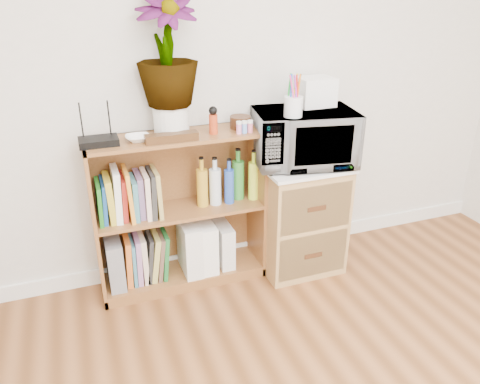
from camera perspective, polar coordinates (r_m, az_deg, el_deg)
skirting_board at (r=3.21m, az=-1.37°, el=-7.22°), size 4.00×0.02×0.10m
bookshelf at (r=2.80m, az=-7.32°, el=-2.46°), size 1.00×0.30×0.95m
wicker_unit at (r=3.03m, az=7.10°, el=-2.97°), size 0.50×0.45×0.70m
microwave at (r=2.81m, az=7.75°, el=6.60°), size 0.64×0.49×0.32m
pen_cup at (r=2.62m, az=6.51°, el=10.31°), size 0.10×0.10×0.11m
small_appliance at (r=2.88m, az=9.11°, el=11.99°), size 0.21×0.18×0.17m
router at (r=2.55m, az=-16.86°, el=5.93°), size 0.20×0.14×0.04m
white_bowl at (r=2.56m, az=-12.35°, el=6.42°), size 0.13×0.13×0.03m
plant_pot at (r=2.62m, az=-8.39°, el=8.65°), size 0.19×0.19×0.16m
potted_plant at (r=2.54m, az=-8.91°, el=16.68°), size 0.32×0.32×0.57m
trinket_box at (r=2.51m, az=-8.34°, el=6.59°), size 0.28×0.07×0.05m
kokeshi_doll at (r=2.62m, az=-3.27°, el=8.26°), size 0.05×0.05×0.11m
wooden_bowl at (r=2.72m, az=0.04°, el=8.51°), size 0.12×0.12×0.07m
paint_jars at (r=2.63m, az=0.56°, el=7.83°), size 0.12×0.04×0.06m
file_box at (r=2.88m, az=-15.03°, el=-8.18°), size 0.09×0.24×0.30m
magazine_holder_left at (r=2.92m, az=-6.17°, el=-6.61°), size 0.10×0.27×0.33m
magazine_holder_mid at (r=2.94m, az=-4.25°, el=-6.41°), size 0.10×0.25×0.32m
magazine_holder_right at (r=2.98m, az=-2.02°, el=-6.36°), size 0.09×0.22×0.27m
cookbooks at (r=2.70m, az=-13.45°, el=-0.42°), size 0.35×0.20×0.30m
liquor_bottles at (r=2.80m, az=-1.57°, el=1.63°), size 0.38×0.07×0.31m
lower_books at (r=2.90m, az=-11.46°, el=-7.75°), size 0.27×0.19×0.30m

